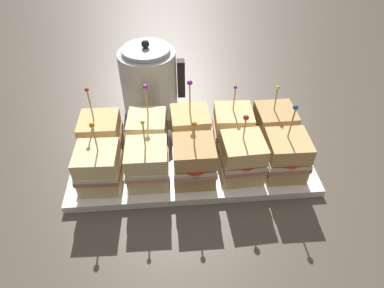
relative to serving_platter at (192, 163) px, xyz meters
The scene contains 13 objects.
ground_plane 0.01m from the serving_platter, ahead, with size 6.00×6.00×0.00m, color #4C4238.
serving_platter is the anchor object (origin of this frame).
sandwich_front_far_left 0.21m from the serving_platter, 164.91° to the right, with size 0.09×0.09×0.16m.
sandwich_front_left 0.12m from the serving_platter, 152.74° to the right, with size 0.09×0.09×0.16m.
sandwich_front_center 0.08m from the serving_platter, 91.86° to the right, with size 0.09×0.09×0.15m.
sandwich_front_right 0.13m from the serving_platter, 25.95° to the right, with size 0.09×0.09×0.16m.
sandwich_front_far_right 0.21m from the serving_platter, 14.72° to the right, with size 0.09×0.09×0.18m.
sandwich_back_far_left 0.22m from the serving_platter, 167.03° to the left, with size 0.09×0.09×0.18m.
sandwich_back_left 0.12m from the serving_platter, 152.77° to the left, with size 0.09×0.09×0.17m.
sandwich_back_center 0.08m from the serving_platter, 93.15° to the left, with size 0.09×0.09×0.18m.
sandwich_back_right 0.13m from the serving_platter, 27.48° to the left, with size 0.09×0.09×0.16m.
sandwich_back_far_right 0.21m from the serving_platter, 13.88° to the left, with size 0.09×0.09×0.16m.
kettle_steel 0.26m from the serving_platter, 112.25° to the left, with size 0.17×0.15×0.21m.
Camera 1 is at (-0.05, -0.56, 0.57)m, focal length 32.00 mm.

